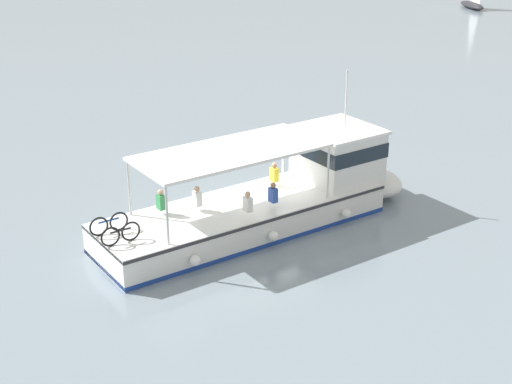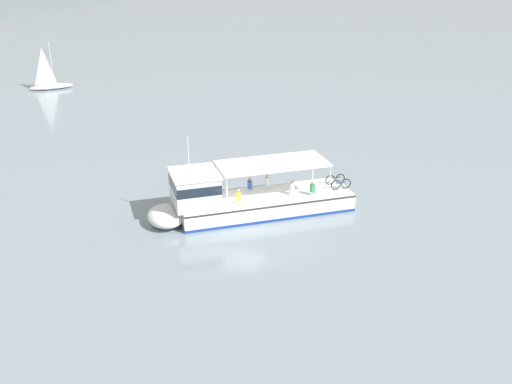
% 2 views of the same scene
% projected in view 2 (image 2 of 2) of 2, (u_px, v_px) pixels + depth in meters
% --- Properties ---
extents(ground_plane, '(400.00, 400.00, 0.00)m').
position_uv_depth(ground_plane, '(241.00, 223.00, 35.70)').
color(ground_plane, gray).
extents(ferry_main, '(9.97, 12.10, 5.32)m').
position_uv_depth(ferry_main, '(240.00, 200.00, 36.36)').
color(ferry_main, white).
rests_on(ferry_main, ground).
extents(sailboat_far_right, '(4.34, 4.43, 5.40)m').
position_uv_depth(sailboat_far_right, '(51.00, 85.00, 68.11)').
color(sailboat_far_right, white).
rests_on(sailboat_far_right, ground).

